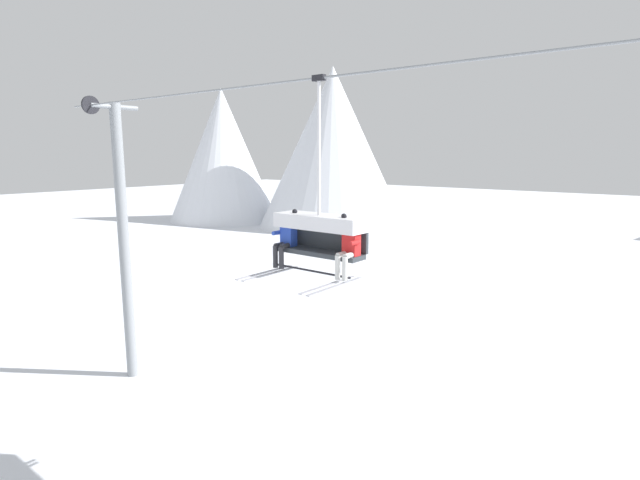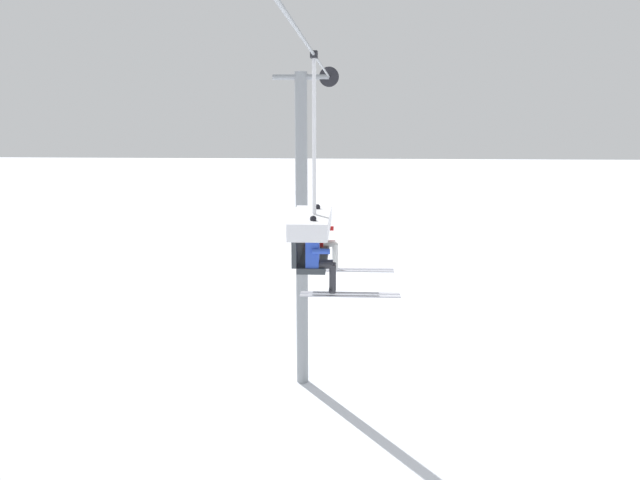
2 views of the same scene
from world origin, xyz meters
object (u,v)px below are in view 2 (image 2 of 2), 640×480
object	(u,v)px
chairlift_chair	(310,228)
skier_red	(324,236)
skier_blue	(320,256)
lift_tower_far	(302,227)

from	to	relation	value
chairlift_chair	skier_red	bearing A→B (deg)	-14.26
skier_red	chairlift_chair	bearing A→B (deg)	165.74
chairlift_chair	skier_red	distance (m)	0.92
skier_blue	skier_red	xyz separation A→B (m)	(1.68, 0.00, 0.00)
lift_tower_far	chairlift_chair	xyz separation A→B (m)	(-7.12, -0.71, 1.30)
skier_blue	chairlift_chair	bearing A→B (deg)	14.26
lift_tower_far	skier_red	distance (m)	6.43
chairlift_chair	skier_blue	bearing A→B (deg)	-165.74
skier_blue	skier_red	size ratio (longest dim) A/B	1.00
lift_tower_far	chairlift_chair	size ratio (longest dim) A/B	2.40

